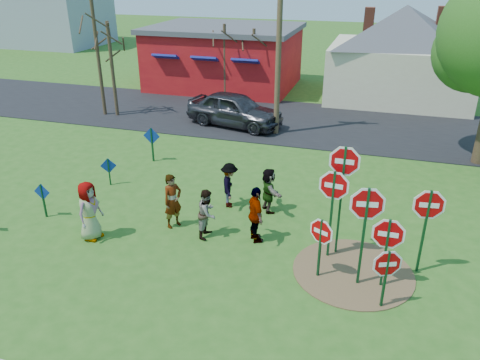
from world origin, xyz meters
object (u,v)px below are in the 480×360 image
(stop_sign_b, at_px, (343,173))
(suv, at_px, (235,109))
(person_b, at_px, (173,201))
(stop_sign_a, at_px, (321,236))
(stop_sign_c, at_px, (366,215))
(person_a, at_px, (89,211))
(stop_sign_d, at_px, (428,211))
(utility_pole, at_px, (279,44))

(stop_sign_b, relative_size, suv, 0.69)
(person_b, bearing_deg, stop_sign_b, -60.42)
(stop_sign_a, xyz_separation_m, stop_sign_c, (1.02, -0.01, 0.79))
(stop_sign_c, distance_m, person_a, 7.85)
(stop_sign_d, distance_m, person_a, 9.36)
(stop_sign_c, relative_size, suv, 0.59)
(stop_sign_d, bearing_deg, person_b, 170.09)
(person_a, height_order, person_b, person_a)
(person_a, bearing_deg, stop_sign_c, -84.16)
(person_b, bearing_deg, person_a, 153.62)
(stop_sign_c, bearing_deg, person_b, 158.02)
(stop_sign_b, xyz_separation_m, suv, (-6.21, 10.09, -1.59))
(stop_sign_c, relative_size, stop_sign_d, 1.13)
(person_b, distance_m, utility_pole, 10.15)
(person_a, xyz_separation_m, suv, (0.86, 11.43, -0.04))
(stop_sign_b, height_order, stop_sign_d, stop_sign_b)
(stop_sign_b, bearing_deg, stop_sign_c, -61.08)
(stop_sign_a, distance_m, utility_pole, 11.80)
(stop_sign_a, height_order, person_b, stop_sign_a)
(stop_sign_d, xyz_separation_m, suv, (-8.40, 10.37, -0.94))
(stop_sign_d, relative_size, person_a, 1.39)
(utility_pole, bearing_deg, person_a, -106.02)
(stop_sign_a, bearing_deg, stop_sign_b, 102.03)
(stop_sign_a, xyz_separation_m, stop_sign_b, (0.32, 1.28, 1.24))
(person_a, xyz_separation_m, person_b, (2.04, 1.37, -0.04))
(stop_sign_a, bearing_deg, person_b, -169.38)
(person_b, xyz_separation_m, suv, (-1.19, 10.07, 0.00))
(suv, xyz_separation_m, utility_pole, (2.27, -0.55, 3.38))
(person_a, bearing_deg, stop_sign_d, -78.01)
(utility_pole, bearing_deg, stop_sign_d, -58.00)
(utility_pole, bearing_deg, stop_sign_a, -71.47)
(stop_sign_c, xyz_separation_m, utility_pole, (-4.65, 10.82, 2.24))
(stop_sign_b, relative_size, person_a, 1.84)
(stop_sign_a, xyz_separation_m, person_b, (-4.70, 1.31, -0.36))
(person_a, bearing_deg, person_b, -50.80)
(stop_sign_d, xyz_separation_m, utility_pole, (-6.13, 9.81, 2.44))
(stop_sign_b, bearing_deg, person_b, -179.92)
(stop_sign_a, distance_m, stop_sign_d, 2.76)
(utility_pole, bearing_deg, suv, 166.28)
(person_a, relative_size, utility_pole, 0.23)
(stop_sign_a, distance_m, person_b, 4.89)
(person_b, relative_size, suv, 0.36)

